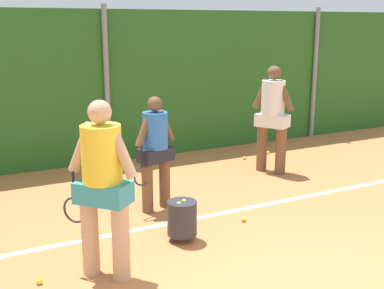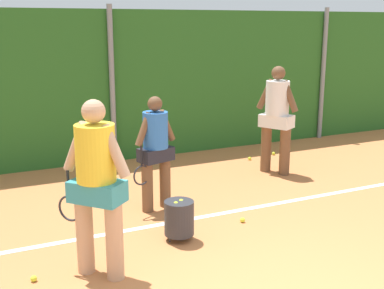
{
  "view_description": "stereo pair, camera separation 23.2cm",
  "coord_description": "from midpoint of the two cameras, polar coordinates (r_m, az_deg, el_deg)",
  "views": [
    {
      "loc": [
        -2.76,
        -2.92,
        2.57
      ],
      "look_at": [
        0.26,
        2.96,
        0.95
      ],
      "focal_mm": 46.49,
      "sensor_mm": 36.0,
      "label": 1
    },
    {
      "loc": [
        -2.55,
        -3.02,
        2.57
      ],
      "look_at": [
        0.26,
        2.96,
        0.95
      ],
      "focal_mm": 46.49,
      "sensor_mm": 36.0,
      "label": 2
    }
  ],
  "objects": [
    {
      "name": "fence_post_center",
      "position": [
        9.3,
        -10.44,
        6.61
      ],
      "size": [
        0.1,
        0.1,
        2.91
      ],
      "primitive_type": "cylinder",
      "color": "gray",
      "rests_on": "ground_plane"
    },
    {
      "name": "ball_hopper",
      "position": [
        6.05,
        -2.26,
        -8.41
      ],
      "size": [
        0.36,
        0.36,
        0.51
      ],
      "color": "#2D2D33",
      "rests_on": "ground_plane"
    },
    {
      "name": "player_midcourt",
      "position": [
        6.88,
        -5.2,
        -0.37
      ],
      "size": [
        0.72,
        0.4,
        1.61
      ],
      "rotation": [
        0.0,
        0.0,
        3.43
      ],
      "color": "brown",
      "rests_on": "ground_plane"
    },
    {
      "name": "player_backcourt_far",
      "position": [
        8.7,
        8.47,
        3.54
      ],
      "size": [
        0.54,
        0.71,
        1.87
      ],
      "rotation": [
        0.0,
        0.0,
        5.21
      ],
      "color": "brown",
      "rests_on": "ground_plane"
    },
    {
      "name": "tennis_ball_4",
      "position": [
        10.1,
        8.05,
        -0.94
      ],
      "size": [
        0.07,
        0.07,
        0.07
      ],
      "primitive_type": "sphere",
      "color": "#CCDB33",
      "rests_on": "ground_plane"
    },
    {
      "name": "tennis_ball_0",
      "position": [
        5.47,
        -18.35,
        -14.68
      ],
      "size": [
        0.07,
        0.07,
        0.07
      ],
      "primitive_type": "sphere",
      "color": "#CCDB33",
      "rests_on": "ground_plane"
    },
    {
      "name": "tennis_ball_3",
      "position": [
        6.71,
        4.94,
        -8.55
      ],
      "size": [
        0.07,
        0.07,
        0.07
      ],
      "primitive_type": "sphere",
      "color": "#CCDB33",
      "rests_on": "ground_plane"
    },
    {
      "name": "fence_post_right",
      "position": [
        11.67,
        13.33,
        7.88
      ],
      "size": [
        0.1,
        0.1,
        2.91
      ],
      "primitive_type": "cylinder",
      "color": "gray",
      "rests_on": "ground_plane"
    },
    {
      "name": "court_baseline_paint",
      "position": [
        6.73,
        -1.77,
        -8.68
      ],
      "size": [
        12.36,
        0.1,
        0.01
      ],
      "primitive_type": "cube",
      "color": "white",
      "rests_on": "ground_plane"
    },
    {
      "name": "ground_plane",
      "position": [
        6.02,
        1.9,
        -11.56
      ],
      "size": [
        26.02,
        26.02,
        0.0
      ],
      "primitive_type": "plane",
      "color": "#C67542"
    },
    {
      "name": "player_foreground_near",
      "position": [
        5.06,
        -11.54,
        -4.14
      ],
      "size": [
        0.65,
        0.62,
        1.86
      ],
      "rotation": [
        0.0,
        0.0,
        2.3
      ],
      "color": "tan",
      "rests_on": "ground_plane"
    },
    {
      "name": "tennis_ball_6",
      "position": [
        9.66,
        5.38,
        -1.54
      ],
      "size": [
        0.07,
        0.07,
        0.07
      ],
      "primitive_type": "sphere",
      "color": "#CCDB33",
      "rests_on": "ground_plane"
    },
    {
      "name": "hedge_fence_backdrop",
      "position": [
        9.47,
        -10.74,
        6.47
      ],
      "size": [
        16.91,
        0.25,
        2.82
      ],
      "primitive_type": "cube",
      "color": "#286023",
      "rests_on": "ground_plane"
    }
  ]
}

